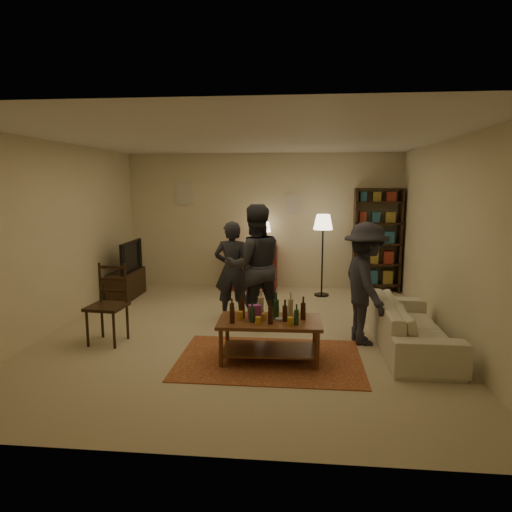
# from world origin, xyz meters

# --- Properties ---
(floor) EXTENTS (6.00, 6.00, 0.00)m
(floor) POSITION_xyz_m (0.00, 0.00, 0.00)
(floor) COLOR #C6B793
(floor) RESTS_ON ground
(room_shell) EXTENTS (6.00, 6.00, 6.00)m
(room_shell) POSITION_xyz_m (-0.65, 2.98, 1.81)
(room_shell) COLOR beige
(room_shell) RESTS_ON ground
(rug) EXTENTS (2.20, 1.50, 0.01)m
(rug) POSITION_xyz_m (0.42, -0.98, 0.01)
(rug) COLOR maroon
(rug) RESTS_ON ground
(coffee_table) EXTENTS (1.24, 0.70, 0.84)m
(coffee_table) POSITION_xyz_m (0.41, -0.98, 0.43)
(coffee_table) COLOR brown
(coffee_table) RESTS_ON ground
(dining_chair) EXTENTS (0.50, 0.50, 1.07)m
(dining_chair) POSITION_xyz_m (-1.76, -0.53, 0.57)
(dining_chair) COLOR black
(dining_chair) RESTS_ON ground
(tv_stand) EXTENTS (0.40, 1.00, 1.06)m
(tv_stand) POSITION_xyz_m (-2.44, 1.80, 0.38)
(tv_stand) COLOR black
(tv_stand) RESTS_ON ground
(dresser) EXTENTS (1.00, 0.50, 1.36)m
(dresser) POSITION_xyz_m (-0.19, 2.71, 0.48)
(dresser) COLOR maroon
(dresser) RESTS_ON ground
(bookshelf) EXTENTS (0.90, 0.34, 2.02)m
(bookshelf) POSITION_xyz_m (2.25, 2.78, 1.03)
(bookshelf) COLOR black
(bookshelf) RESTS_ON ground
(floor_lamp) EXTENTS (0.36, 0.36, 1.54)m
(floor_lamp) POSITION_xyz_m (1.18, 2.29, 1.30)
(floor_lamp) COLOR black
(floor_lamp) RESTS_ON ground
(sofa) EXTENTS (0.81, 2.08, 0.61)m
(sofa) POSITION_xyz_m (2.20, -0.40, 0.30)
(sofa) COLOR beige
(sofa) RESTS_ON ground
(person_left) EXTENTS (0.56, 0.37, 1.54)m
(person_left) POSITION_xyz_m (-0.29, 0.69, 0.77)
(person_left) COLOR #222329
(person_left) RESTS_ON ground
(person_right) EXTENTS (1.05, 0.93, 1.81)m
(person_right) POSITION_xyz_m (0.10, 0.31, 0.91)
(person_right) COLOR #282930
(person_right) RESTS_ON ground
(person_by_sofa) EXTENTS (0.79, 1.14, 1.61)m
(person_by_sofa) POSITION_xyz_m (1.63, -0.24, 0.81)
(person_by_sofa) COLOR #27272E
(person_by_sofa) RESTS_ON ground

